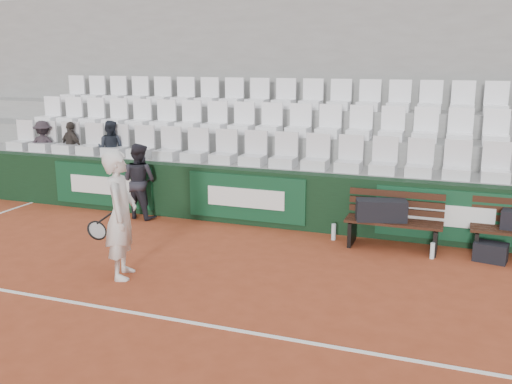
# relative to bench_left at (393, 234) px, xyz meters

# --- Properties ---
(ground) EXTENTS (80.00, 80.00, 0.00)m
(ground) POSITION_rel_bench_left_xyz_m (-2.43, -3.46, -0.23)
(ground) COLOR #9C4023
(ground) RESTS_ON ground
(court_baseline) EXTENTS (18.00, 0.06, 0.01)m
(court_baseline) POSITION_rel_bench_left_xyz_m (-2.43, -3.46, -0.22)
(court_baseline) COLOR white
(court_baseline) RESTS_ON ground
(back_barrier) EXTENTS (18.00, 0.34, 1.00)m
(back_barrier) POSITION_rel_bench_left_xyz_m (-2.36, 0.53, 0.28)
(back_barrier) COLOR black
(back_barrier) RESTS_ON ground
(grandstand_tier_front) EXTENTS (18.00, 0.95, 1.00)m
(grandstand_tier_front) POSITION_rel_bench_left_xyz_m (-2.43, 1.16, 0.28)
(grandstand_tier_front) COLOR gray
(grandstand_tier_front) RESTS_ON ground
(grandstand_tier_mid) EXTENTS (18.00, 0.95, 1.45)m
(grandstand_tier_mid) POSITION_rel_bench_left_xyz_m (-2.43, 2.11, 0.50)
(grandstand_tier_mid) COLOR gray
(grandstand_tier_mid) RESTS_ON ground
(grandstand_tier_back) EXTENTS (18.00, 0.95, 1.90)m
(grandstand_tier_back) POSITION_rel_bench_left_xyz_m (-2.43, 3.06, 0.72)
(grandstand_tier_back) COLOR gray
(grandstand_tier_back) RESTS_ON ground
(grandstand_rear_wall) EXTENTS (18.00, 0.30, 4.40)m
(grandstand_rear_wall) POSITION_rel_bench_left_xyz_m (-2.43, 3.69, 1.98)
(grandstand_rear_wall) COLOR gray
(grandstand_rear_wall) RESTS_ON ground
(seat_row_front) EXTENTS (11.90, 0.44, 0.63)m
(seat_row_front) POSITION_rel_bench_left_xyz_m (-2.43, 0.99, 1.09)
(seat_row_front) COLOR silver
(seat_row_front) RESTS_ON grandstand_tier_front
(seat_row_mid) EXTENTS (11.90, 0.44, 0.63)m
(seat_row_mid) POSITION_rel_bench_left_xyz_m (-2.43, 1.94, 1.54)
(seat_row_mid) COLOR white
(seat_row_mid) RESTS_ON grandstand_tier_mid
(seat_row_back) EXTENTS (11.90, 0.44, 0.63)m
(seat_row_back) POSITION_rel_bench_left_xyz_m (-2.43, 2.89, 1.99)
(seat_row_back) COLOR white
(seat_row_back) RESTS_ON grandstand_tier_back
(bench_left) EXTENTS (1.50, 0.56, 0.45)m
(bench_left) POSITION_rel_bench_left_xyz_m (0.00, 0.00, 0.00)
(bench_left) COLOR #361A10
(bench_left) RESTS_ON ground
(sports_bag_left) EXTENTS (0.84, 0.52, 0.33)m
(sports_bag_left) POSITION_rel_bench_left_xyz_m (-0.20, -0.04, 0.39)
(sports_bag_left) COLOR black
(sports_bag_left) RESTS_ON bench_left
(sports_bag_ground) EXTENTS (0.51, 0.37, 0.28)m
(sports_bag_ground) POSITION_rel_bench_left_xyz_m (1.44, -0.12, -0.08)
(sports_bag_ground) COLOR black
(sports_bag_ground) RESTS_ON ground
(water_bottle_near) EXTENTS (0.08, 0.08, 0.27)m
(water_bottle_near) POSITION_rel_bench_left_xyz_m (-0.97, 0.10, -0.09)
(water_bottle_near) COLOR silver
(water_bottle_near) RESTS_ON ground
(water_bottle_far) EXTENTS (0.07, 0.07, 0.24)m
(water_bottle_far) POSITION_rel_bench_left_xyz_m (0.62, -0.29, -0.10)
(water_bottle_far) COLOR silver
(water_bottle_far) RESTS_ON ground
(tennis_player) EXTENTS (0.81, 0.75, 1.76)m
(tennis_player) POSITION_rel_bench_left_xyz_m (-3.36, -2.49, 0.66)
(tennis_player) COLOR silver
(tennis_player) RESTS_ON ground
(ball_kid) EXTENTS (0.75, 0.62, 1.42)m
(ball_kid) POSITION_rel_bench_left_xyz_m (-4.70, 0.18, 0.48)
(ball_kid) COLOR black
(ball_kid) RESTS_ON ground
(spectator_a) EXTENTS (0.80, 0.64, 1.09)m
(spectator_a) POSITION_rel_bench_left_xyz_m (-7.56, 1.04, 1.32)
(spectator_a) COLOR #292026
(spectator_a) RESTS_ON grandstand_tier_front
(spectator_b) EXTENTS (0.69, 0.43, 1.10)m
(spectator_b) POSITION_rel_bench_left_xyz_m (-6.83, 1.04, 1.32)
(spectator_b) COLOR #312C27
(spectator_b) RESTS_ON grandstand_tier_front
(spectator_c) EXTENTS (0.62, 0.52, 1.16)m
(spectator_c) POSITION_rel_bench_left_xyz_m (-5.87, 1.04, 1.36)
(spectator_c) COLOR black
(spectator_c) RESTS_ON grandstand_tier_front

